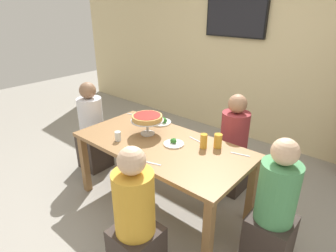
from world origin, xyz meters
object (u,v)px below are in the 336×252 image
(beer_glass_amber_short, at_px, (204,141))
(dining_table, at_px, (162,151))
(deep_dish_pizza_stand, at_px, (147,119))
(salad_plate_near_diner, at_px, (161,122))
(beer_glass_amber_tall, at_px, (218,141))
(cutlery_fork_far, at_px, (240,154))
(television, at_px, (236,18))
(cutlery_knife_far, at_px, (133,115))
(diner_near_right, at_px, (135,225))
(cutlery_fork_near, at_px, (196,140))
(water_glass_clear_near, at_px, (118,136))
(diner_head_west, at_px, (92,133))
(diner_far_right, at_px, (233,151))
(cutlery_knife_near, at_px, (151,163))
(salad_plate_far_diner, at_px, (174,143))
(diner_head_east, at_px, (273,214))

(beer_glass_amber_short, bearing_deg, dining_table, -153.28)
(deep_dish_pizza_stand, bearing_deg, salad_plate_near_diner, 105.74)
(beer_glass_amber_tall, bearing_deg, cutlery_fork_far, 3.55)
(television, bearing_deg, deep_dish_pizza_stand, -85.01)
(dining_table, xyz_separation_m, salad_plate_near_diner, (-0.34, 0.37, 0.10))
(cutlery_knife_far, bearing_deg, salad_plate_near_diner, 175.66)
(diner_near_right, xyz_separation_m, cutlery_fork_near, (-0.20, 1.04, 0.25))
(beer_glass_amber_short, bearing_deg, beer_glass_amber_tall, 43.47)
(salad_plate_near_diner, relative_size, cutlery_fork_far, 1.41)
(water_glass_clear_near, height_order, cutlery_fork_far, water_glass_clear_near)
(diner_head_west, relative_size, diner_near_right, 1.00)
(diner_far_right, relative_size, water_glass_clear_near, 12.00)
(diner_far_right, relative_size, cutlery_knife_near, 6.39)
(salad_plate_far_diner, distance_m, cutlery_fork_far, 0.64)
(dining_table, xyz_separation_m, water_glass_clear_near, (-0.37, -0.24, 0.13))
(television, relative_size, salad_plate_near_diner, 3.76)
(diner_head_east, distance_m, water_glass_clear_near, 1.57)
(diner_head_east, bearing_deg, cutlery_knife_far, -9.30)
(dining_table, height_order, cutlery_knife_far, cutlery_knife_far)
(television, relative_size, beer_glass_amber_tall, 6.85)
(water_glass_clear_near, bearing_deg, deep_dish_pizza_stand, 68.88)
(dining_table, distance_m, beer_glass_amber_tall, 0.57)
(dining_table, distance_m, salad_plate_far_diner, 0.16)
(cutlery_knife_far, bearing_deg, cutlery_fork_far, 169.12)
(diner_far_right, xyz_separation_m, diner_near_right, (0.01, -1.50, 0.00))
(television, bearing_deg, diner_far_right, -58.55)
(dining_table, height_order, cutlery_fork_far, cutlery_fork_far)
(salad_plate_near_diner, relative_size, water_glass_clear_near, 2.64)
(beer_glass_amber_short, distance_m, cutlery_knife_near, 0.56)
(diner_far_right, xyz_separation_m, salad_plate_near_diner, (-0.75, -0.36, 0.26))
(diner_head_east, bearing_deg, salad_plate_near_diner, -13.31)
(diner_far_right, xyz_separation_m, deep_dish_pizza_stand, (-0.66, -0.67, 0.42))
(cutlery_fork_far, bearing_deg, water_glass_clear_near, 12.31)
(diner_head_west, bearing_deg, water_glass_clear_near, -16.37)
(diner_head_east, xyz_separation_m, cutlery_knife_near, (-0.97, -0.36, 0.25))
(diner_head_west, distance_m, cutlery_fork_near, 1.45)
(diner_near_right, height_order, cutlery_fork_far, diner_near_right)
(cutlery_knife_far, bearing_deg, cutlery_fork_near, 167.05)
(television, bearing_deg, cutlery_fork_near, -70.48)
(cutlery_knife_near, bearing_deg, dining_table, 102.36)
(salad_plate_far_diner, relative_size, cutlery_fork_far, 1.12)
(diner_far_right, bearing_deg, beer_glass_amber_short, -4.36)
(water_glass_clear_near, bearing_deg, diner_near_right, -33.60)
(cutlery_fork_near, bearing_deg, television, -59.58)
(cutlery_fork_near, relative_size, cutlery_knife_far, 1.00)
(diner_head_west, bearing_deg, salad_plate_near_diner, 24.01)
(dining_table, distance_m, diner_far_right, 0.86)
(salad_plate_near_diner, relative_size, cutlery_fork_near, 1.41)
(beer_glass_amber_tall, bearing_deg, water_glass_clear_near, -148.08)
(dining_table, bearing_deg, water_glass_clear_near, -146.74)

